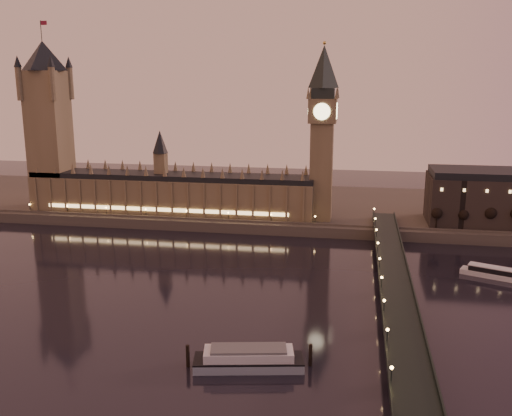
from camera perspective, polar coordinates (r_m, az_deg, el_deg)
The scene contains 11 objects.
ground at distance 245.95m, azimuth -8.38°, elevation -8.70°, with size 700.00×700.00×0.00m, color black.
far_embankment at distance 393.70m, azimuth 3.34°, elevation 0.16°, with size 560.00×130.00×6.00m, color #423D35.
palace_of_westminster at distance 362.76m, azimuth -8.53°, elevation 1.95°, with size 180.00×26.62×52.00m.
victoria_tower at distance 390.06m, azimuth -20.08°, elevation 8.62°, with size 31.68×31.68×118.00m.
big_ben at distance 338.93m, azimuth 6.66°, elevation 8.45°, with size 17.68×17.68×104.00m.
westminster_bridge at distance 233.01m, azimuth 13.76°, elevation -8.75°, with size 13.20×260.00×15.30m.
bare_tree_0 at distance 336.71m, azimuth 17.34°, elevation -0.44°, with size 6.28×6.28×12.77m.
bare_tree_1 at distance 339.01m, azimuth 19.85°, elevation -0.53°, with size 6.28×6.28×12.77m.
bare_tree_2 at distance 341.94m, azimuth 22.32°, elevation -0.63°, with size 6.28×6.28×12.77m.
cruise_boat_b at distance 286.07m, azimuth 22.54°, elevation -5.98°, with size 27.93×16.98×5.06m.
moored_barge at distance 186.95m, azimuth -0.74°, elevation -14.83°, with size 39.61×16.24×7.39m.
Camera 1 is at (74.36, -216.29, 90.44)m, focal length 40.00 mm.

